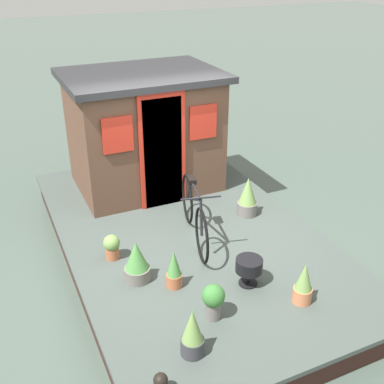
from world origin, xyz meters
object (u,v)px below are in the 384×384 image
Objects in this scene: potted_plant_basil at (192,333)px; charcoal_grill at (249,266)px; potted_plant_geranium at (174,270)px; potted_plant_fern at (137,262)px; houseboat_cabin at (144,130)px; bicycle at (194,213)px; potted_plant_rosemary at (248,197)px; potted_plant_lavender at (304,284)px; mooring_bollard at (161,383)px; potted_plant_thyme at (213,300)px; potted_plant_succulent at (112,246)px.

charcoal_grill is (0.71, -1.05, -0.00)m from potted_plant_basil.
potted_plant_fern reaches higher than potted_plant_geranium.
bicycle is at bearing -179.66° from houseboat_cabin.
potted_plant_fern is (-0.81, 2.00, -0.03)m from potted_plant_rosemary.
potted_plant_lavender is 1.95m from mooring_bollard.
potted_plant_basil is 1.27m from charcoal_grill.
potted_plant_thyme is 0.69m from potted_plant_geranium.
potted_plant_succulent is 0.56× the size of potted_plant_rosemary.
potted_plant_fern is (1.15, 1.55, 0.01)m from potted_plant_lavender.
potted_plant_basil is at bearing -175.27° from potted_plant_fern.
potted_plant_geranium is (-2.72, 0.63, -0.72)m from houseboat_cabin.
bicycle is 2.78× the size of potted_plant_rosemary.
bicycle is 2.07m from potted_plant_basil.
mooring_bollard is at bearing 127.87° from potted_plant_thyme.
houseboat_cabin is 6.89× the size of charcoal_grill.
potted_plant_lavender is 1.46× the size of charcoal_grill.
potted_plant_basil is 1.91m from potted_plant_succulent.
charcoal_grill is (-0.33, -0.81, 0.02)m from potted_plant_geranium.
potted_plant_geranium reaches higher than potted_plant_succulent.
potted_plant_rosemary is 2.72× the size of mooring_bollard.
potted_plant_basil is at bearing 154.67° from bicycle.
houseboat_cabin is 2.89m from potted_plant_geranium.
potted_plant_fern is (0.97, 0.52, 0.01)m from potted_plant_thyme.
potted_plant_lavender reaches higher than potted_plant_succulent.
mooring_bollard is (-0.67, 0.86, -0.13)m from potted_plant_thyme.
potted_plant_lavender is at bearing -75.55° from mooring_bollard.
potted_plant_geranium is (1.04, -0.24, -0.03)m from potted_plant_basil.
bicycle is 4.81× the size of charcoal_grill.
mooring_bollard is at bearing 148.48° from bicycle.
potted_plant_basil is at bearing -172.16° from potted_plant_succulent.
potted_plant_thyme is at bearing 172.25° from houseboat_cabin.
houseboat_cabin is 3.99× the size of potted_plant_rosemary.
houseboat_cabin is 1.43× the size of bicycle.
potted_plant_succulent is (0.85, 0.50, -0.05)m from potted_plant_geranium.
charcoal_grill is (0.34, -0.64, 0.01)m from potted_plant_thyme.
bicycle is 1.04m from potted_plant_rosemary.
potted_plant_lavender is at bearing -125.50° from potted_plant_geranium.
potted_plant_succulent is 1.52× the size of mooring_bollard.
potted_plant_fern is 1.52× the size of charcoal_grill.
charcoal_grill is at bearing -171.94° from bicycle.
potted_plant_basil is 2.43× the size of mooring_bollard.
potted_plant_succulent is at bearing 44.92° from potted_plant_lavender.
houseboat_cabin is at bearing -18.02° from mooring_bollard.
potted_plant_thyme is 1.20× the size of charcoal_grill.
potted_plant_fern is at bearing 4.73° from potted_plant_basil.
houseboat_cabin is 2.71m from potted_plant_fern.
bicycle reaches higher than potted_plant_basil.
bicycle is at bearing -90.76° from potted_plant_succulent.
potted_plant_rosemary is at bearing -30.08° from charcoal_grill.
charcoal_grill is at bearing 149.92° from potted_plant_rosemary.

